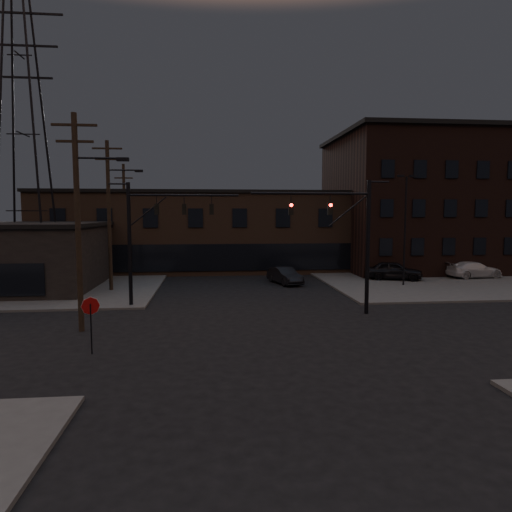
% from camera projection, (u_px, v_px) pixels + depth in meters
% --- Properties ---
extents(ground, '(140.00, 140.00, 0.00)m').
position_uv_depth(ground, '(270.00, 336.00, 22.46)').
color(ground, black).
rests_on(ground, ground).
extents(sidewalk_ne, '(30.00, 30.00, 0.15)m').
position_uv_depth(sidewalk_ne, '(455.00, 272.00, 46.47)').
color(sidewalk_ne, '#474744').
rests_on(sidewalk_ne, ground).
extents(sidewalk_nw, '(30.00, 30.00, 0.15)m').
position_uv_depth(sidewalk_nw, '(2.00, 278.00, 42.01)').
color(sidewalk_nw, '#474744').
rests_on(sidewalk_nw, ground).
extents(building_row, '(40.00, 12.00, 8.00)m').
position_uv_depth(building_row, '(236.00, 232.00, 49.81)').
color(building_row, '#4A3527').
rests_on(building_row, ground).
extents(building_right, '(22.00, 16.00, 14.00)m').
position_uv_depth(building_right, '(438.00, 204.00, 49.78)').
color(building_right, black).
rests_on(building_right, ground).
extents(traffic_signal_near, '(7.12, 0.24, 8.00)m').
position_uv_depth(traffic_signal_near, '(349.00, 232.00, 26.99)').
color(traffic_signal_near, black).
rests_on(traffic_signal_near, ground).
extents(traffic_signal_far, '(7.12, 0.24, 8.00)m').
position_uv_depth(traffic_signal_far, '(150.00, 229.00, 29.23)').
color(traffic_signal_far, black).
rests_on(traffic_signal_far, ground).
extents(stop_sign, '(0.72, 0.33, 2.48)m').
position_uv_depth(stop_sign, '(91.00, 312.00, 19.51)').
color(stop_sign, black).
rests_on(stop_sign, ground).
extents(utility_pole_near, '(3.70, 0.28, 11.00)m').
position_uv_depth(utility_pole_near, '(79.00, 217.00, 22.93)').
color(utility_pole_near, black).
rests_on(utility_pole_near, ground).
extents(utility_pole_mid, '(3.70, 0.28, 11.50)m').
position_uv_depth(utility_pole_mid, '(110.00, 212.00, 34.69)').
color(utility_pole_mid, black).
rests_on(utility_pole_mid, ground).
extents(utility_pole_far, '(2.20, 0.28, 11.00)m').
position_uv_depth(utility_pole_far, '(125.00, 216.00, 46.50)').
color(utility_pole_far, black).
rests_on(utility_pole_far, ground).
extents(transmission_tower, '(7.00, 7.00, 25.00)m').
position_uv_depth(transmission_tower, '(23.00, 134.00, 37.28)').
color(transmission_tower, black).
rests_on(transmission_tower, ground).
extents(lot_light_a, '(1.50, 0.28, 9.14)m').
position_uv_depth(lot_light_a, '(405.00, 220.00, 37.12)').
color(lot_light_a, black).
rests_on(lot_light_a, ground).
extents(lot_light_b, '(1.50, 0.28, 9.14)m').
position_uv_depth(lot_light_b, '(444.00, 219.00, 42.68)').
color(lot_light_b, black).
rests_on(lot_light_b, ground).
extents(parked_car_lot_a, '(5.23, 3.57, 1.65)m').
position_uv_depth(parked_car_lot_a, '(394.00, 270.00, 40.57)').
color(parked_car_lot_a, black).
rests_on(parked_car_lot_a, sidewalk_ne).
extents(parked_car_lot_b, '(5.19, 2.45, 1.46)m').
position_uv_depth(parked_car_lot_b, '(474.00, 270.00, 41.80)').
color(parked_car_lot_b, silver).
rests_on(parked_car_lot_b, sidewalk_ne).
extents(car_crossing, '(2.72, 4.62, 1.44)m').
position_uv_depth(car_crossing, '(285.00, 276.00, 39.05)').
color(car_crossing, black).
rests_on(car_crossing, ground).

